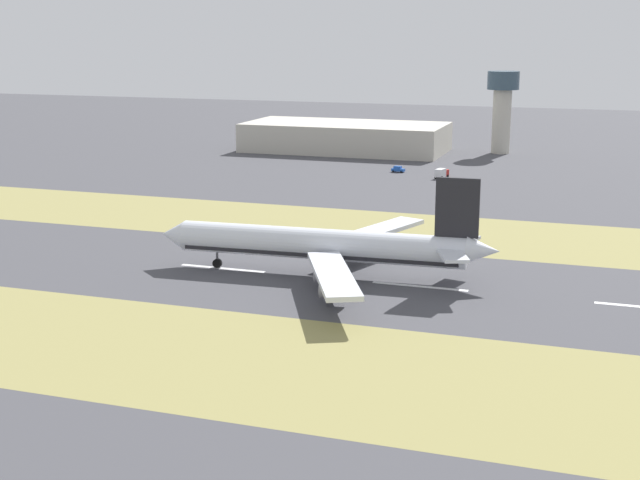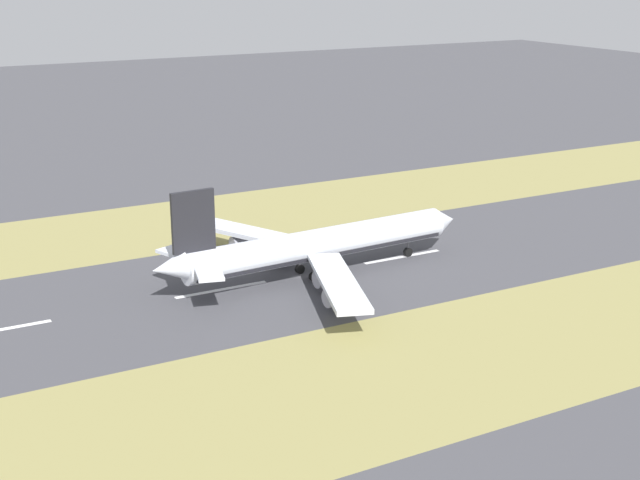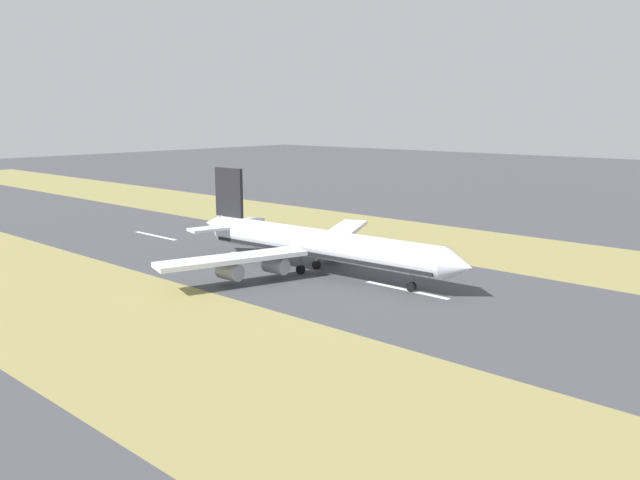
% 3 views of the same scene
% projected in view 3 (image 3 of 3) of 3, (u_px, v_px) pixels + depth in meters
% --- Properties ---
extents(ground_plane, '(800.00, 800.00, 0.00)m').
position_uv_depth(ground_plane, '(311.00, 269.00, 130.63)').
color(ground_plane, '#424247').
extents(grass_median_west, '(40.00, 600.00, 0.01)m').
position_uv_depth(grass_median_west, '(426.00, 238.00, 163.80)').
color(grass_median_west, olive).
rests_on(grass_median_west, ground).
extents(grass_median_east, '(40.00, 600.00, 0.01)m').
position_uv_depth(grass_median_east, '(119.00, 322.00, 97.46)').
color(grass_median_east, olive).
rests_on(grass_median_east, ground).
extents(centreline_dash_near, '(1.20, 18.00, 0.01)m').
position_uv_depth(centreline_dash_near, '(155.00, 236.00, 167.07)').
color(centreline_dash_near, silver).
rests_on(centreline_dash_near, ground).
extents(centreline_dash_mid, '(1.20, 18.00, 0.01)m').
position_uv_depth(centreline_dash_mid, '(258.00, 258.00, 141.21)').
color(centreline_dash_mid, silver).
rests_on(centreline_dash_mid, ground).
extents(centreline_dash_far, '(1.20, 18.00, 0.01)m').
position_uv_depth(centreline_dash_far, '(406.00, 290.00, 115.34)').
color(centreline_dash_far, silver).
rests_on(centreline_dash_far, ground).
extents(airplane_main_jet, '(64.03, 67.20, 20.20)m').
position_uv_depth(airplane_main_jet, '(313.00, 244.00, 127.21)').
color(airplane_main_jet, silver).
rests_on(airplane_main_jet, ground).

